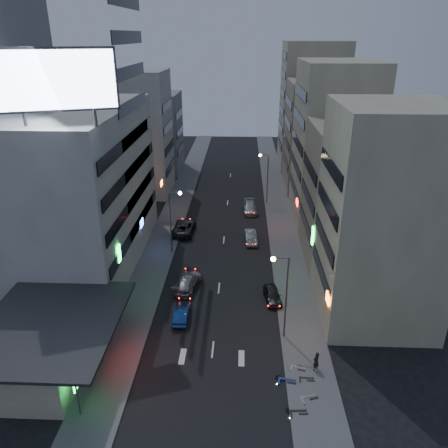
# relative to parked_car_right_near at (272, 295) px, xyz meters

# --- Properties ---
(ground) EXTENTS (180.00, 180.00, 0.00)m
(ground) POSITION_rel_parked_car_right_near_xyz_m (-5.60, -11.89, -0.65)
(ground) COLOR black
(ground) RESTS_ON ground
(sidewalk_left) EXTENTS (4.00, 120.00, 0.12)m
(sidewalk_left) POSITION_rel_parked_car_right_near_xyz_m (-13.60, 18.11, -0.59)
(sidewalk_left) COLOR #4C4C4F
(sidewalk_left) RESTS_ON ground
(sidewalk_right) EXTENTS (4.00, 120.00, 0.12)m
(sidewalk_right) POSITION_rel_parked_car_right_near_xyz_m (2.40, 18.11, -0.59)
(sidewalk_right) COLOR #4C4C4F
(sidewalk_right) RESTS_ON ground
(food_court) EXTENTS (11.00, 13.00, 3.88)m
(food_court) POSITION_rel_parked_car_right_near_xyz_m (-19.50, -9.89, 1.33)
(food_court) COLOR #B5AF8E
(food_court) RESTS_ON ground
(white_building) EXTENTS (14.00, 24.00, 18.00)m
(white_building) POSITION_rel_parked_car_right_near_xyz_m (-22.60, 8.11, 8.35)
(white_building) COLOR #B6B6B1
(white_building) RESTS_ON ground
(shophouse_near) EXTENTS (10.00, 11.00, 20.00)m
(shophouse_near) POSITION_rel_parked_car_right_near_xyz_m (9.40, -1.39, 9.35)
(shophouse_near) COLOR #B5AF8E
(shophouse_near) RESTS_ON ground
(shophouse_mid) EXTENTS (11.00, 12.00, 16.00)m
(shophouse_mid) POSITION_rel_parked_car_right_near_xyz_m (9.90, 10.11, 7.35)
(shophouse_mid) COLOR gray
(shophouse_mid) RESTS_ON ground
(shophouse_far) EXTENTS (10.00, 14.00, 22.00)m
(shophouse_far) POSITION_rel_parked_car_right_near_xyz_m (9.40, 23.11, 10.35)
(shophouse_far) COLOR #B5AF8E
(shophouse_far) RESTS_ON ground
(far_left_a) EXTENTS (11.00, 10.00, 20.00)m
(far_left_a) POSITION_rel_parked_car_right_near_xyz_m (-21.10, 33.11, 9.35)
(far_left_a) COLOR #B6B6B1
(far_left_a) RESTS_ON ground
(far_left_b) EXTENTS (12.00, 10.00, 15.00)m
(far_left_b) POSITION_rel_parked_car_right_near_xyz_m (-21.60, 46.11, 6.85)
(far_left_b) COLOR gray
(far_left_b) RESTS_ON ground
(far_right_a) EXTENTS (11.00, 12.00, 18.00)m
(far_right_a) POSITION_rel_parked_car_right_near_xyz_m (9.90, 38.11, 8.35)
(far_right_a) COLOR gray
(far_right_a) RESTS_ON ground
(far_right_b) EXTENTS (12.00, 12.00, 24.00)m
(far_right_b) POSITION_rel_parked_car_right_near_xyz_m (10.40, 52.11, 11.35)
(far_right_b) COLOR #B5AF8E
(far_right_b) RESTS_ON ground
(billboard) EXTENTS (9.52, 3.75, 6.20)m
(billboard) POSITION_rel_parked_car_right_near_xyz_m (-18.59, -1.91, 21.01)
(billboard) COLOR #595B60
(billboard) RESTS_ON white_building
(street_lamp_right_near) EXTENTS (1.60, 0.44, 8.02)m
(street_lamp_right_near) POSITION_rel_parked_car_right_near_xyz_m (0.30, -5.89, 4.71)
(street_lamp_right_near) COLOR #595B60
(street_lamp_right_near) RESTS_ON sidewalk_right
(street_lamp_left) EXTENTS (1.60, 0.44, 8.02)m
(street_lamp_left) POSITION_rel_parked_car_right_near_xyz_m (-11.50, 10.11, 4.71)
(street_lamp_left) COLOR #595B60
(street_lamp_left) RESTS_ON sidewalk_left
(street_lamp_right_far) EXTENTS (1.60, 0.44, 8.02)m
(street_lamp_right_far) POSITION_rel_parked_car_right_near_xyz_m (0.30, 28.11, 4.71)
(street_lamp_right_far) COLOR #595B60
(street_lamp_right_far) RESTS_ON sidewalk_right
(parked_car_right_near) EXTENTS (2.03, 3.99, 1.30)m
(parked_car_right_near) POSITION_rel_parked_car_right_near_xyz_m (0.00, 0.00, 0.00)
(parked_car_right_near) COLOR #28292E
(parked_car_right_near) RESTS_ON ground
(parked_car_right_mid) EXTENTS (1.81, 4.24, 1.36)m
(parked_car_right_mid) POSITION_rel_parked_car_right_near_xyz_m (-2.05, 13.69, 0.03)
(parked_car_right_mid) COLOR #A4A9AD
(parked_car_right_mid) RESTS_ON ground
(parked_car_left) EXTENTS (2.94, 5.99, 1.64)m
(parked_car_left) POSITION_rel_parked_car_right_near_xyz_m (-11.20, 16.24, 0.17)
(parked_car_left) COLOR #282A2E
(parked_car_left) RESTS_ON ground
(parked_car_right_far) EXTENTS (2.34, 5.14, 1.46)m
(parked_car_right_far) POSITION_rel_parked_car_right_near_xyz_m (-2.02, 24.28, 0.08)
(parked_car_right_far) COLOR #A1A3A9
(parked_car_right_far) RESTS_ON ground
(road_car_blue) EXTENTS (1.36, 3.88, 1.28)m
(road_car_blue) POSITION_rel_parked_car_right_near_xyz_m (-8.85, -3.57, -0.01)
(road_car_blue) COLOR navy
(road_car_blue) RESTS_ON ground
(road_car_silver) EXTENTS (3.09, 5.53, 1.51)m
(road_car_silver) POSITION_rel_parked_car_right_near_xyz_m (-8.96, 2.04, 0.11)
(road_car_silver) COLOR #9899A0
(road_car_silver) RESTS_ON ground
(person) EXTENTS (0.75, 0.71, 1.72)m
(person) POSITION_rel_parked_car_right_near_xyz_m (2.89, -10.12, 0.33)
(person) COLOR black
(person) RESTS_ON sidewalk_right
(scooter_black_a) EXTENTS (0.77, 1.92, 1.15)m
(scooter_black_a) POSITION_rel_parked_car_right_near_xyz_m (1.66, -14.27, 0.04)
(scooter_black_a) COLOR black
(scooter_black_a) RESTS_ON sidewalk_right
(scooter_silver_a) EXTENTS (1.23, 2.02, 1.17)m
(scooter_silver_a) POSITION_rel_parked_car_right_near_xyz_m (2.51, -12.71, 0.06)
(scooter_silver_a) COLOR #A0A4A8
(scooter_silver_a) RESTS_ON sidewalk_right
(scooter_blue) EXTENTS (1.01, 2.14, 1.26)m
(scooter_blue) POSITION_rel_parked_car_right_near_xyz_m (1.23, -11.31, 0.10)
(scooter_blue) COLOR navy
(scooter_blue) RESTS_ON sidewalk_right
(scooter_black_b) EXTENTS (0.71, 1.78, 1.06)m
(scooter_black_b) POSITION_rel_parked_car_right_near_xyz_m (2.68, -11.03, 0.00)
(scooter_black_b) COLOR black
(scooter_black_b) RESTS_ON sidewalk_right
(scooter_silver_b) EXTENTS (1.03, 1.88, 1.09)m
(scooter_silver_b) POSITION_rel_parked_car_right_near_xyz_m (2.17, -9.94, 0.01)
(scooter_silver_b) COLOR #B2B7BA
(scooter_silver_b) RESTS_ON sidewalk_right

